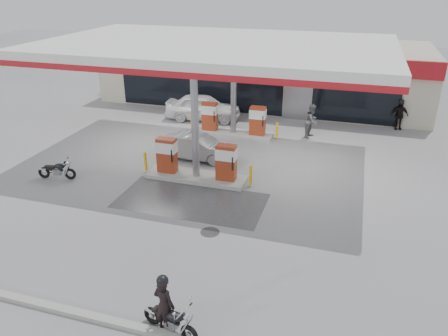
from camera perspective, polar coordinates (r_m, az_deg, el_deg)
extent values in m
plane|color=gray|center=(18.09, -5.81, -4.04)|extent=(90.00, 90.00, 0.00)
cube|color=#4C4C4F|center=(17.92, -4.33, -4.27)|extent=(6.00, 3.00, 0.00)
cylinder|color=#38383A|center=(15.85, -1.84, -8.36)|extent=(0.70, 0.70, 0.01)
cube|color=gray|center=(13.07, -18.18, -17.71)|extent=(28.00, 0.25, 0.15)
cube|color=#BDB49E|center=(31.93, 5.30, 12.45)|extent=(22.00, 8.00, 4.00)
cube|color=black|center=(28.24, 3.49, 9.66)|extent=(18.00, 0.10, 2.60)
cube|color=#A6141B|center=(27.71, 3.56, 13.83)|extent=(22.00, 0.25, 1.00)
cube|color=navy|center=(26.92, 18.51, 12.34)|extent=(3.50, 0.12, 0.80)
cube|color=gray|center=(27.75, 9.54, 8.47)|extent=(1.80, 0.14, 2.20)
cube|color=silver|center=(20.86, -1.02, 15.38)|extent=(16.00, 10.00, 0.60)
cube|color=#A6141B|center=(16.34, -6.51, 12.04)|extent=(16.00, 0.12, 0.24)
cube|color=#A6141B|center=(25.58, 2.57, 16.64)|extent=(16.00, 0.12, 0.24)
cylinder|color=gray|center=(18.75, -3.81, 5.74)|extent=(0.32, 0.32, 5.00)
cylinder|color=gray|center=(24.22, 1.26, 10.11)|extent=(0.32, 0.32, 5.00)
cube|color=#9E9E99|center=(19.70, -3.61, -1.16)|extent=(4.50, 1.30, 0.18)
cube|color=maroon|center=(19.84, -7.47, 1.68)|extent=(0.85, 0.48, 1.60)
cube|color=maroon|center=(18.91, 0.30, 0.73)|extent=(0.85, 0.48, 1.60)
cube|color=silver|center=(19.69, -7.53, 2.75)|extent=(0.88, 0.52, 0.50)
cube|color=silver|center=(18.76, 0.30, 1.85)|extent=(0.88, 0.52, 0.50)
cylinder|color=#DEB00C|center=(20.46, -10.21, 0.88)|extent=(0.14, 0.14, 0.90)
cylinder|color=#DEB00C|center=(18.84, 3.50, -0.90)|extent=(0.14, 0.14, 0.90)
cube|color=#9E9E99|center=(24.96, 1.21, 4.54)|extent=(4.50, 1.30, 0.18)
cube|color=maroon|center=(25.07, -1.87, 6.77)|extent=(0.85, 0.48, 1.60)
cube|color=maroon|center=(24.34, 4.42, 6.17)|extent=(0.85, 0.48, 1.60)
cube|color=silver|center=(24.95, -1.88, 7.65)|extent=(0.88, 0.52, 0.50)
cube|color=silver|center=(24.22, 4.45, 7.07)|extent=(0.88, 0.52, 0.50)
cylinder|color=#DEB00C|center=(25.57, -4.21, 6.04)|extent=(0.14, 0.14, 0.90)
cylinder|color=#DEB00C|center=(24.28, 6.92, 4.92)|extent=(0.14, 0.14, 0.90)
torus|color=black|center=(11.75, -4.56, -20.79)|extent=(0.54, 0.25, 0.53)
torus|color=black|center=(12.32, -9.35, -18.48)|extent=(0.54, 0.25, 0.53)
cube|color=gray|center=(11.96, -6.91, -19.45)|extent=(0.39, 0.29, 0.26)
cube|color=black|center=(11.96, -7.45, -18.89)|extent=(0.79, 0.29, 0.07)
ellipsoid|color=black|center=(11.71, -6.45, -18.71)|extent=(0.55, 0.40, 0.25)
cube|color=black|center=(11.95, -8.18, -18.07)|extent=(0.52, 0.33, 0.09)
cylinder|color=silver|center=(11.40, -5.41, -18.26)|extent=(0.20, 0.65, 0.03)
sphere|color=silver|center=(11.43, -4.95, -18.85)|extent=(0.16, 0.16, 0.16)
cylinder|color=silver|center=(12.30, -8.21, -18.60)|extent=(0.78, 0.27, 0.07)
imported|color=black|center=(11.72, -7.81, -17.33)|extent=(0.66, 0.50, 1.65)
torus|color=black|center=(20.71, -19.44, -0.72)|extent=(0.55, 0.23, 0.53)
torus|color=black|center=(21.26, -22.44, -0.56)|extent=(0.55, 0.23, 0.53)
cube|color=gray|center=(20.94, -20.90, -0.47)|extent=(0.39, 0.28, 0.27)
cube|color=black|center=(20.96, -21.27, -0.23)|extent=(0.80, 0.24, 0.07)
ellipsoid|color=black|center=(20.77, -20.69, 0.22)|extent=(0.54, 0.38, 0.25)
cube|color=black|center=(20.99, -21.76, 0.14)|extent=(0.52, 0.30, 0.09)
cylinder|color=silver|center=(20.55, -20.13, 0.87)|extent=(0.16, 0.67, 0.03)
sphere|color=silver|center=(20.54, -19.82, 0.59)|extent=(0.16, 0.16, 0.16)
cylinder|color=silver|center=(21.27, -21.80, -0.49)|extent=(0.80, 0.22, 0.07)
imported|color=white|center=(27.48, -2.74, 7.95)|extent=(4.84, 2.42, 1.58)
imported|color=#59595E|center=(24.88, 11.41, 6.07)|extent=(0.94, 1.08, 1.89)
imported|color=gray|center=(21.62, -3.50, 2.79)|extent=(3.85, 1.49, 1.25)
imported|color=#17234D|center=(33.91, -12.58, 10.21)|extent=(4.18, 2.36, 1.14)
imported|color=black|center=(27.61, 21.92, 6.41)|extent=(1.07, 0.63, 1.71)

